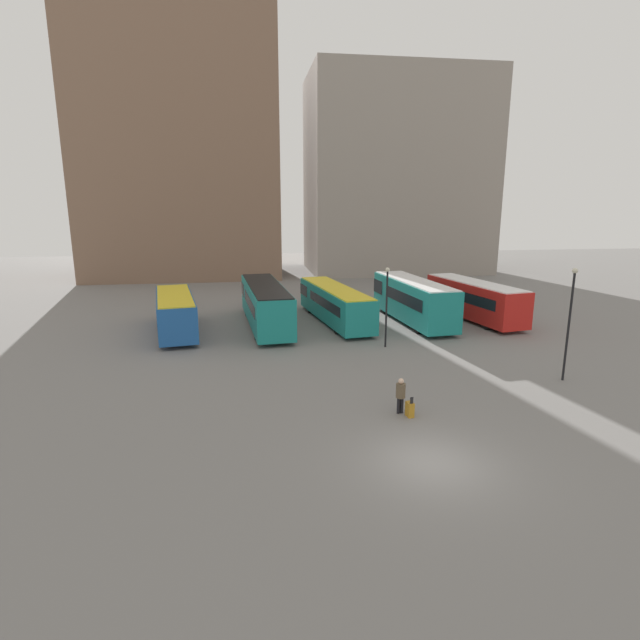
{
  "coord_description": "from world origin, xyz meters",
  "views": [
    {
      "loc": [
        -6.33,
        -15.5,
        9.03
      ],
      "look_at": [
        -1.66,
        16.54,
        1.53
      ],
      "focal_mm": 28.0,
      "sensor_mm": 36.0,
      "label": 1
    }
  ],
  "objects": [
    {
      "name": "building_block_left",
      "position": [
        -14.06,
        52.83,
        19.0
      ],
      "size": [
        23.65,
        16.62,
        38.01
      ],
      "color": "#7F604C",
      "rests_on": "ground_plane"
    },
    {
      "name": "lamp_post_1",
      "position": [
        9.95,
        7.32,
        3.48
      ],
      "size": [
        0.28,
        0.28,
        5.94
      ],
      "color": "black",
      "rests_on": "ground_plane"
    },
    {
      "name": "bus_2",
      "position": [
        0.33,
        22.44,
        1.52
      ],
      "size": [
        4.15,
        12.33,
        2.78
      ],
      "rotation": [
        0.0,
        0.0,
        1.71
      ],
      "color": "#19847F",
      "rests_on": "ground_plane"
    },
    {
      "name": "suitcase",
      "position": [
        0.47,
        4.0,
        0.34
      ],
      "size": [
        0.31,
        0.45,
        0.96
      ],
      "rotation": [
        0.0,
        0.0,
        1.71
      ],
      "color": "#B27A1E",
      "rests_on": "ground_plane"
    },
    {
      "name": "bus_4",
      "position": [
        11.55,
        21.69,
        1.66
      ],
      "size": [
        4.24,
        10.93,
        3.05
      ],
      "rotation": [
        0.0,
        0.0,
        1.74
      ],
      "color": "red",
      "rests_on": "ground_plane"
    },
    {
      "name": "bus_1",
      "position": [
        -5.1,
        21.78,
        1.75
      ],
      "size": [
        3.62,
        12.66,
        3.19
      ],
      "rotation": [
        0.0,
        0.0,
        1.65
      ],
      "color": "#19847F",
      "rests_on": "ground_plane"
    },
    {
      "name": "building_block_right",
      "position": [
        14.06,
        52.83,
        12.87
      ],
      "size": [
        23.66,
        14.99,
        25.74
      ],
      "color": "gray",
      "rests_on": "ground_plane"
    },
    {
      "name": "traveler",
      "position": [
        0.16,
        4.41,
        0.96
      ],
      "size": [
        0.47,
        0.47,
        1.62
      ],
      "rotation": [
        0.0,
        0.0,
        1.71
      ],
      "color": "black",
      "rests_on": "ground_plane"
    },
    {
      "name": "bus_0",
      "position": [
        -11.58,
        20.63,
        1.52
      ],
      "size": [
        4.07,
        9.9,
        2.79
      ],
      "rotation": [
        0.0,
        0.0,
        1.74
      ],
      "color": "#1E56A3",
      "rests_on": "ground_plane"
    },
    {
      "name": "lamp_post_0",
      "position": [
        2.38,
        14.79,
        3.08
      ],
      "size": [
        0.28,
        0.28,
        5.19
      ],
      "color": "black",
      "rests_on": "ground_plane"
    },
    {
      "name": "ground_plane",
      "position": [
        0.0,
        0.0,
        0.0
      ],
      "size": [
        160.0,
        160.0,
        0.0
      ],
      "primitive_type": "plane",
      "color": "slate"
    },
    {
      "name": "bus_3",
      "position": [
        6.41,
        21.52,
        1.81
      ],
      "size": [
        3.49,
        11.37,
        3.34
      ],
      "rotation": [
        0.0,
        0.0,
        1.65
      ],
      "color": "#19847F",
      "rests_on": "ground_plane"
    }
  ]
}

